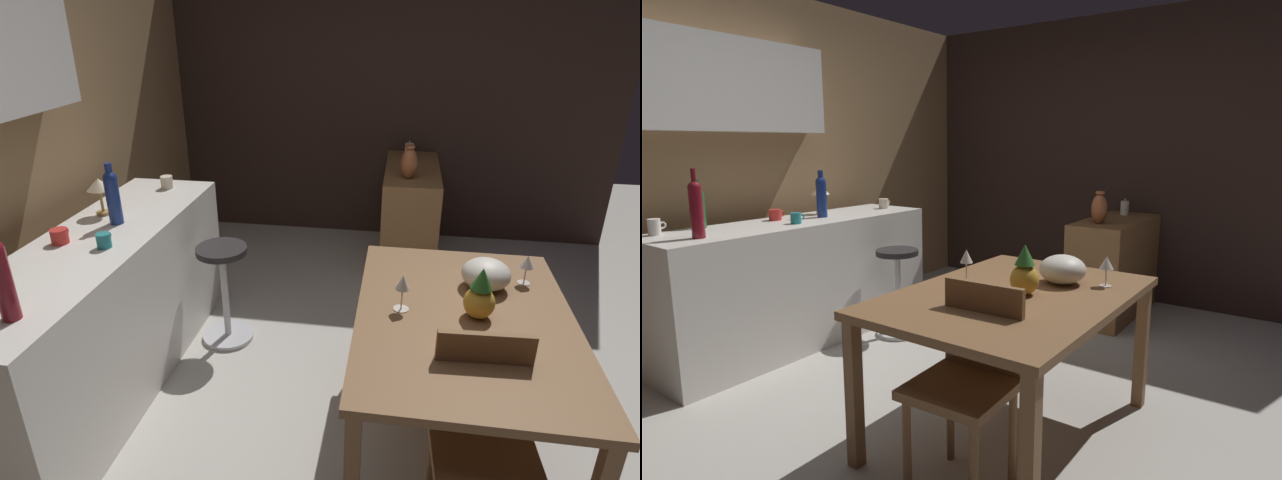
{
  "view_description": "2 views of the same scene",
  "coord_description": "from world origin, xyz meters",
  "views": [
    {
      "loc": [
        -2.3,
        -0.04,
        2.02
      ],
      "look_at": [
        0.48,
        0.41,
        0.78
      ],
      "focal_mm": 29.49,
      "sensor_mm": 36.0,
      "label": 1
    },
    {
      "loc": [
        -2.3,
        -1.56,
        1.46
      ],
      "look_at": [
        0.48,
        0.41,
        0.81
      ],
      "focal_mm": 29.15,
      "sensor_mm": 36.0,
      "label": 2
    }
  ],
  "objects": [
    {
      "name": "chair_near_window",
      "position": [
        -0.63,
        -0.41,
        0.49
      ],
      "size": [
        0.42,
        0.42,
        0.87
      ],
      "color": "brown",
      "rests_on": "ground_plane"
    },
    {
      "name": "wine_glass_left",
      "position": [
        0.19,
        -0.69,
        0.86
      ],
      "size": [
        0.07,
        0.07,
        0.15
      ],
      "color": "silver",
      "rests_on": "dining_table"
    },
    {
      "name": "cup_red",
      "position": [
        -0.05,
        1.69,
        0.94
      ],
      "size": [
        0.12,
        0.09,
        0.08
      ],
      "color": "red",
      "rests_on": "kitchen_counter"
    },
    {
      "name": "bar_stool",
      "position": [
        0.52,
        1.04,
        0.35
      ],
      "size": [
        0.34,
        0.34,
        0.66
      ],
      "color": "#262323",
      "rests_on": "ground_plane"
    },
    {
      "name": "pineapple_centerpiece",
      "position": [
        -0.17,
        -0.42,
        0.84
      ],
      "size": [
        0.14,
        0.14,
        0.25
      ],
      "color": "gold",
      "rests_on": "dining_table"
    },
    {
      "name": "vase_copper",
      "position": [
        1.65,
        -0.09,
        0.94
      ],
      "size": [
        0.13,
        0.13,
        0.26
      ],
      "color": "#B26038",
      "rests_on": "sideboard_cabinet"
    },
    {
      "name": "dining_table",
      "position": [
        -0.17,
        -0.37,
        0.66
      ],
      "size": [
        1.4,
        0.98,
        0.74
      ],
      "color": "brown",
      "rests_on": "ground_plane"
    },
    {
      "name": "cup_white",
      "position": [
        -0.85,
        1.76,
        0.95
      ],
      "size": [
        0.11,
        0.07,
        0.1
      ],
      "color": "white",
      "rests_on": "kitchen_counter"
    },
    {
      "name": "sideboard_cabinet",
      "position": [
        1.97,
        -0.13,
        0.41
      ],
      "size": [
        1.1,
        0.44,
        0.82
      ],
      "primitive_type": "cube",
      "color": "olive",
      "rests_on": "ground_plane"
    },
    {
      "name": "cup_teal",
      "position": [
        -0.06,
        1.44,
        0.94
      ],
      "size": [
        0.11,
        0.07,
        0.08
      ],
      "color": "teal",
      "rests_on": "kitchen_counter"
    },
    {
      "name": "ground_plane",
      "position": [
        0.0,
        0.0,
        0.0
      ],
      "size": [
        9.0,
        9.0,
        0.0
      ],
      "primitive_type": "plane",
      "color": "#B7B2A8"
    },
    {
      "name": "wine_glass_right",
      "position": [
        -0.16,
        -0.08,
        0.87
      ],
      "size": [
        0.07,
        0.07,
        0.18
      ],
      "color": "silver",
      "rests_on": "dining_table"
    },
    {
      "name": "fruit_bowl",
      "position": [
        0.11,
        -0.49,
        0.81
      ],
      "size": [
        0.24,
        0.24,
        0.15
      ],
      "primitive_type": "ellipsoid",
      "color": "beige",
      "rests_on": "dining_table"
    },
    {
      "name": "kitchen_counter",
      "position": [
        0.03,
        1.56,
        0.45
      ],
      "size": [
        2.1,
        0.6,
        0.9
      ],
      "primitive_type": "cube",
      "color": "silver",
      "rests_on": "ground_plane"
    },
    {
      "name": "wall_side_right",
      "position": [
        2.55,
        0.3,
        1.3
      ],
      "size": [
        0.1,
        4.4,
        2.6
      ],
      "primitive_type": "cube",
      "color": "#33231E",
      "rests_on": "ground_plane"
    },
    {
      "name": "wall_kitchen_back",
      "position": [
        -0.06,
        2.08,
        1.41
      ],
      "size": [
        5.2,
        0.33,
        2.6
      ],
      "color": "#9E7A51",
      "rests_on": "ground_plane"
    },
    {
      "name": "cup_cream",
      "position": [
        0.9,
        1.53,
        0.94
      ],
      "size": [
        0.12,
        0.08,
        0.08
      ],
      "color": "beige",
      "rests_on": "kitchen_counter"
    },
    {
      "name": "wine_bottle_green",
      "position": [
        -0.54,
        1.79,
        1.04
      ],
      "size": [
        0.07,
        0.07,
        0.32
      ],
      "color": "#1E592D",
      "rests_on": "kitchen_counter"
    },
    {
      "name": "wine_bottle_ruby",
      "position": [
        -0.74,
        1.44,
        1.08
      ],
      "size": [
        0.07,
        0.07,
        0.41
      ],
      "color": "maroon",
      "rests_on": "kitchen_counter"
    },
    {
      "name": "wine_bottle_cobalt",
      "position": [
        0.26,
        1.54,
        1.07
      ],
      "size": [
        0.08,
        0.08,
        0.35
      ],
      "color": "navy",
      "rests_on": "kitchen_counter"
    },
    {
      "name": "pillar_candle_tall",
      "position": [
        2.27,
        -0.09,
        0.88
      ],
      "size": [
        0.07,
        0.07,
        0.15
      ],
      "color": "white",
      "rests_on": "sideboard_cabinet"
    },
    {
      "name": "counter_lamp",
      "position": [
        0.37,
        1.69,
        1.07
      ],
      "size": [
        0.14,
        0.14,
        0.22
      ],
      "color": "#A58447",
      "rests_on": "kitchen_counter"
    }
  ]
}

